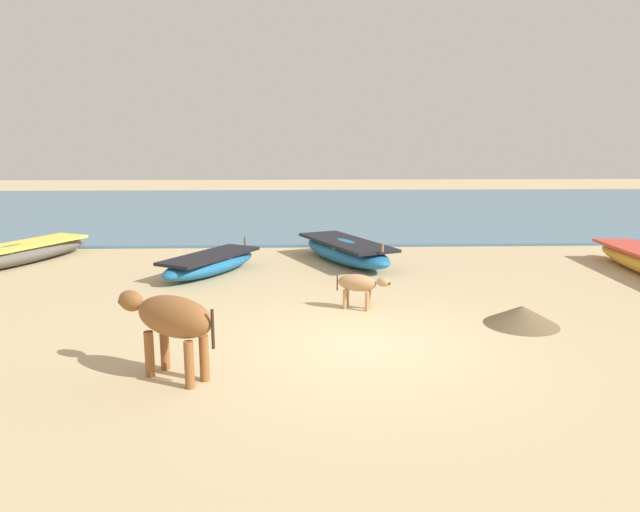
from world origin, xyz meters
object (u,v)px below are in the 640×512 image
(fishing_boat_3, at_px, (12,255))
(cow_adult_brown, at_px, (171,319))
(fishing_boat_1, at_px, (346,251))
(calf_near_tan, at_px, (359,284))
(fishing_boat_4, at_px, (211,263))

(fishing_boat_3, bearing_deg, cow_adult_brown, 62.27)
(fishing_boat_3, distance_m, cow_adult_brown, 8.93)
(fishing_boat_1, relative_size, calf_near_tan, 4.03)
(fishing_boat_1, bearing_deg, fishing_boat_3, -113.36)
(fishing_boat_1, height_order, calf_near_tan, fishing_boat_1)
(fishing_boat_1, distance_m, calf_near_tan, 4.14)
(fishing_boat_3, relative_size, cow_adult_brown, 2.99)
(fishing_boat_1, distance_m, fishing_boat_4, 3.43)
(fishing_boat_4, height_order, cow_adult_brown, cow_adult_brown)
(fishing_boat_4, height_order, calf_near_tan, fishing_boat_4)
(fishing_boat_4, xyz_separation_m, cow_adult_brown, (0.43, -5.92, 0.52))
(fishing_boat_4, xyz_separation_m, calf_near_tan, (3.12, -2.94, 0.21))
(fishing_boat_1, xyz_separation_m, cow_adult_brown, (-2.78, -7.12, 0.47))
(calf_near_tan, bearing_deg, fishing_boat_3, 174.80)
(fishing_boat_1, height_order, cow_adult_brown, cow_adult_brown)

